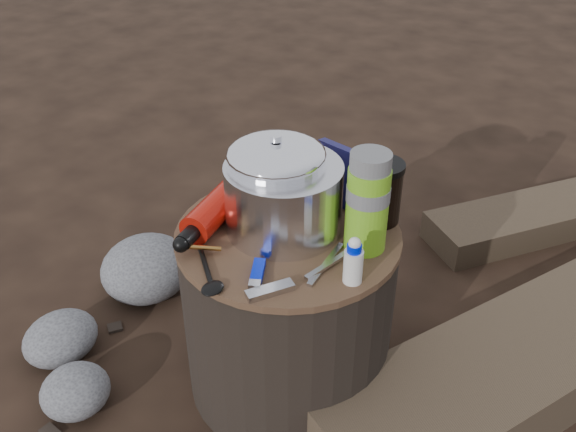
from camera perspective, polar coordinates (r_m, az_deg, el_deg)
The scene contains 15 objects.
ground at distance 1.66m, azimuth 0.00°, elevation -13.96°, with size 60.00×60.00×0.00m, color black.
stump at distance 1.50m, azimuth 0.00°, elevation -8.31°, with size 0.48×0.48×0.44m, color black.
rock_ring at distance 1.81m, azimuth -8.96°, elevation -5.58°, with size 0.42×0.92×0.18m, color #5C5C61, non-canonical shape.
foil_windscreen at distance 1.34m, azimuth -0.38°, elevation 1.63°, with size 0.25×0.25×0.15m, color silver.
camping_pot at distance 1.34m, azimuth -1.02°, elevation 2.92°, with size 0.20×0.20×0.20m, color white.
fuel_bottle at distance 1.40m, azimuth -6.20°, elevation 0.85°, with size 0.07×0.28×0.07m, color #B9160A, non-canonical shape.
thermos at distance 1.28m, azimuth 7.03°, elevation 1.18°, with size 0.08×0.08×0.21m, color #6DB41E.
travel_mug at distance 1.38m, azimuth 8.13°, elevation 2.07°, with size 0.09×0.09×0.14m, color black.
stuff_sack at distance 1.51m, azimuth 0.31°, elevation 4.68°, with size 0.16×0.13×0.11m, color gold.
food_pouch at distance 1.45m, azimuth 4.22°, elevation 3.74°, with size 0.10×0.02×0.13m, color navy.
lighter at distance 1.25m, azimuth -2.68°, elevation -4.88°, with size 0.02×0.09×0.02m, color #0017D7.
multitool at distance 1.21m, azimuth -1.60°, elevation -6.58°, with size 0.03×0.09×0.01m, color #B3B3B8.
pot_grabber at distance 1.27m, azimuth 3.37°, elevation -4.13°, with size 0.04×0.15×0.01m, color #B3B3B8, non-canonical shape.
spork at distance 1.27m, azimuth -7.28°, elevation -4.38°, with size 0.03×0.15×0.01m, color black, non-canonical shape.
squeeze_bottle at distance 1.22m, azimuth 5.79°, elevation -4.10°, with size 0.04×0.04×0.09m, color silver.
Camera 1 is at (0.62, -0.93, 1.22)m, focal length 40.30 mm.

